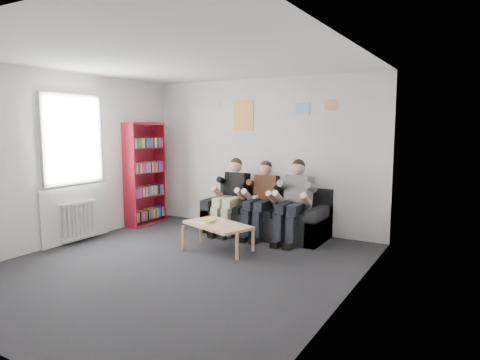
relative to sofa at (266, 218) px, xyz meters
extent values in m
plane|color=black|center=(-0.27, -2.10, -0.29)|extent=(5.00, 5.00, 0.00)
plane|color=white|center=(-0.27, -2.10, 2.41)|extent=(5.00, 5.00, 0.00)
plane|color=white|center=(-0.27, 0.40, 1.06)|extent=(4.50, 0.00, 4.50)
plane|color=white|center=(-2.52, -2.10, 1.06)|extent=(0.00, 5.00, 5.00)
plane|color=white|center=(1.98, -2.10, 1.06)|extent=(0.00, 5.00, 5.00)
cube|color=black|center=(0.00, -0.04, -0.09)|extent=(2.11, 0.86, 0.40)
cube|color=black|center=(0.00, 0.29, 0.32)|extent=(2.11, 0.19, 0.41)
cube|color=black|center=(-0.97, -0.04, -0.01)|extent=(0.17, 0.86, 0.58)
cube|color=black|center=(0.97, -0.04, -0.01)|extent=(0.17, 0.86, 0.58)
cube|color=black|center=(0.00, -0.12, 0.16)|extent=(1.76, 0.59, 0.10)
cube|color=maroon|center=(-2.36, -0.41, 0.67)|extent=(0.29, 0.87, 1.93)
cube|color=tan|center=(-0.19, -1.23, 0.10)|extent=(1.04, 0.57, 0.04)
cylinder|color=tan|center=(-0.66, -1.46, -0.11)|extent=(0.05, 0.05, 0.37)
cylinder|color=tan|center=(0.28, -1.46, -0.11)|extent=(0.05, 0.05, 0.37)
cylinder|color=tan|center=(-0.66, -0.99, -0.11)|extent=(0.05, 0.05, 0.37)
cylinder|color=tan|center=(0.28, -0.99, -0.11)|extent=(0.05, 0.05, 0.37)
cube|color=white|center=(-0.40, -1.28, 0.13)|extent=(0.21, 0.16, 0.02)
cube|color=green|center=(-0.38, -1.25, 0.15)|extent=(0.21, 0.16, 0.02)
cube|color=gold|center=(-0.36, -1.21, 0.16)|extent=(0.21, 0.16, 0.02)
cube|color=black|center=(-0.59, 0.01, 0.48)|extent=(0.40, 0.30, 0.57)
sphere|color=tan|center=(-0.59, -0.03, 0.87)|extent=(0.22, 0.22, 0.22)
sphere|color=black|center=(-0.59, -0.02, 0.91)|extent=(0.21, 0.21, 0.21)
cube|color=gray|center=(-0.59, -0.29, 0.28)|extent=(0.36, 0.46, 0.15)
cube|color=gray|center=(-0.59, -0.52, -0.04)|extent=(0.34, 0.14, 0.50)
cube|color=black|center=(-0.59, -0.58, -0.24)|extent=(0.34, 0.26, 0.10)
cube|color=#502B1A|center=(0.00, 0.01, 0.47)|extent=(0.39, 0.29, 0.56)
sphere|color=tan|center=(0.00, -0.03, 0.85)|extent=(0.22, 0.22, 0.22)
sphere|color=black|center=(0.00, -0.02, 0.89)|extent=(0.21, 0.21, 0.21)
cube|color=black|center=(0.00, -0.29, 0.27)|extent=(0.35, 0.45, 0.15)
cube|color=black|center=(0.00, -0.50, -0.04)|extent=(0.33, 0.14, 0.50)
cube|color=black|center=(0.00, -0.56, -0.24)|extent=(0.33, 0.26, 0.10)
cube|color=white|center=(0.00, -0.39, 0.42)|extent=(0.04, 0.14, 0.04)
cube|color=silver|center=(0.59, 0.01, 0.49)|extent=(0.42, 0.30, 0.59)
sphere|color=tan|center=(0.59, -0.03, 0.89)|extent=(0.23, 0.23, 0.23)
sphere|color=black|center=(0.59, -0.01, 0.93)|extent=(0.22, 0.22, 0.22)
cube|color=black|center=(0.59, -0.30, 0.28)|extent=(0.37, 0.48, 0.16)
cube|color=black|center=(0.59, -0.53, -0.04)|extent=(0.35, 0.15, 0.50)
cube|color=black|center=(0.59, -0.59, -0.24)|extent=(0.35, 0.27, 0.10)
cylinder|color=white|center=(-2.42, -2.18, 0.06)|extent=(0.06, 0.06, 0.60)
cylinder|color=white|center=(-2.42, -2.10, 0.06)|extent=(0.06, 0.06, 0.60)
cylinder|color=white|center=(-2.42, -2.02, 0.06)|extent=(0.06, 0.06, 0.60)
cylinder|color=white|center=(-2.42, -1.94, 0.06)|extent=(0.06, 0.06, 0.60)
cylinder|color=white|center=(-2.42, -1.86, 0.06)|extent=(0.06, 0.06, 0.60)
cylinder|color=white|center=(-2.42, -1.78, 0.06)|extent=(0.06, 0.06, 0.60)
cylinder|color=white|center=(-2.42, -1.70, 0.06)|extent=(0.06, 0.06, 0.60)
cylinder|color=white|center=(-2.42, -1.62, 0.06)|extent=(0.06, 0.06, 0.60)
cube|color=white|center=(-2.42, -1.90, -0.22)|extent=(0.10, 0.64, 0.04)
cube|color=white|center=(-2.42, -1.90, 0.34)|extent=(0.10, 0.64, 0.04)
cube|color=white|center=(-2.50, -1.90, 1.36)|extent=(0.02, 1.00, 1.30)
cube|color=white|center=(-2.49, -1.90, 2.04)|extent=(0.05, 1.12, 0.06)
cube|color=white|center=(-2.49, -1.90, 0.68)|extent=(0.05, 1.12, 0.06)
cube|color=white|center=(-2.49, -1.90, 0.16)|extent=(0.03, 1.30, 0.90)
cube|color=#E3CC50|center=(-0.67, 0.39, 1.76)|extent=(0.42, 0.01, 0.55)
cube|color=#3A83C7|center=(0.48, 0.39, 1.86)|extent=(0.25, 0.01, 0.20)
cube|color=#D6428A|center=(0.98, 0.39, 1.91)|extent=(0.22, 0.01, 0.18)
cube|color=silver|center=(-1.27, 0.39, 1.96)|extent=(0.20, 0.01, 0.14)
camera|label=1|loc=(3.21, -6.47, 1.57)|focal=32.00mm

